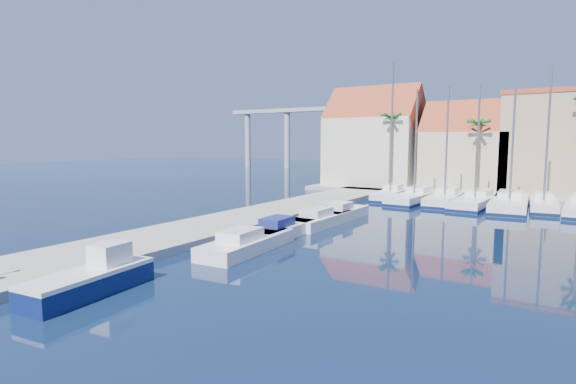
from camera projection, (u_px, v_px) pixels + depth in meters
name	position (u px, v px, depth m)	size (l,w,h in m)	color
ground	(174.00, 308.00, 17.23)	(260.00, 260.00, 0.00)	black
quay_west	(222.00, 224.00, 33.32)	(6.00, 77.00, 0.50)	gray
shore_north	(539.00, 194.00, 52.49)	(54.00, 16.00, 0.50)	gray
fishing_boat	(93.00, 278.00, 18.85)	(2.41, 5.74, 1.95)	#0D1A4F
motorboat_west_0	(246.00, 243.00, 26.09)	(2.78, 7.39, 1.40)	white
motorboat_west_1	(281.00, 229.00, 30.19)	(2.37, 6.72, 1.40)	white
motorboat_west_2	(320.00, 219.00, 34.27)	(2.41, 7.15, 1.40)	white
motorboat_west_3	(344.00, 212.00, 37.40)	(2.03, 5.97, 1.40)	white
sailboat_0	(391.00, 193.00, 49.94)	(2.88, 8.96, 14.84)	white
sailboat_1	(416.00, 197.00, 47.55)	(3.75, 10.93, 11.77)	white
sailboat_2	(446.00, 198.00, 46.34)	(3.14, 10.39, 11.82)	white
sailboat_3	(477.00, 201.00, 44.33)	(3.68, 11.05, 11.80)	white
sailboat_4	(510.00, 203.00, 42.90)	(3.69, 11.95, 11.23)	white
sailboat_5	(543.00, 204.00, 41.88)	(2.87, 8.67, 13.20)	white
building_0	(375.00, 141.00, 61.44)	(12.30, 9.00, 13.50)	beige
building_1	(467.00, 151.00, 55.28)	(10.30, 8.00, 11.00)	tan
building_2	(573.00, 143.00, 50.26)	(14.20, 10.20, 11.50)	tan
palm_0	(392.00, 120.00, 54.84)	(2.60, 2.60, 10.15)	brown
palm_1	(479.00, 126.00, 49.70)	(2.60, 2.60, 9.15)	brown
viaduct	(312.00, 125.00, 105.82)	(48.00, 2.20, 14.45)	#9E9E99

